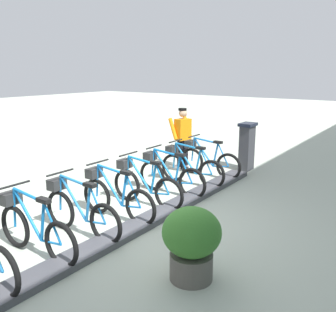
{
  "coord_description": "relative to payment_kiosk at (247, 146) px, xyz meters",
  "views": [
    {
      "loc": [
        -3.83,
        4.85,
        2.65
      ],
      "look_at": [
        0.5,
        -1.3,
        0.9
      ],
      "focal_mm": 39.78,
      "sensor_mm": 36.0,
      "label": 1
    }
  ],
  "objects": [
    {
      "name": "bike_docked_0",
      "position": [
        0.57,
        1.13,
        -0.24
      ],
      "size": [
        1.72,
        0.54,
        1.02
      ],
      "color": "black",
      "rests_on": "ground"
    },
    {
      "name": "planter_bush",
      "position": [
        -1.62,
        5.45,
        -0.12
      ],
      "size": [
        0.76,
        0.76,
        0.97
      ],
      "color": "#59544C",
      "rests_on": "ground"
    },
    {
      "name": "dock_rail_base",
      "position": [
        -0.05,
        4.33,
        -0.62
      ],
      "size": [
        0.44,
        7.6,
        0.1
      ],
      "primitive_type": "cube",
      "color": "#47474C",
      "rests_on": "ground"
    },
    {
      "name": "bike_docked_4",
      "position": [
        0.57,
        4.53,
        -0.24
      ],
      "size": [
        1.72,
        0.54,
        1.02
      ],
      "color": "black",
      "rests_on": "ground"
    },
    {
      "name": "bike_docked_1",
      "position": [
        0.57,
        1.98,
        -0.24
      ],
      "size": [
        1.72,
        0.54,
        1.02
      ],
      "color": "black",
      "rests_on": "ground"
    },
    {
      "name": "bike_docked_2",
      "position": [
        0.57,
        2.83,
        -0.24
      ],
      "size": [
        1.72,
        0.54,
        1.02
      ],
      "color": "black",
      "rests_on": "ground"
    },
    {
      "name": "bike_docked_5",
      "position": [
        0.57,
        5.38,
        -0.24
      ],
      "size": [
        1.72,
        0.54,
        1.02
      ],
      "color": "black",
      "rests_on": "ground"
    },
    {
      "name": "worker_near_rack",
      "position": [
        1.44,
        0.93,
        0.24
      ],
      "size": [
        0.56,
        0.69,
        1.66
      ],
      "color": "white",
      "rests_on": "ground"
    },
    {
      "name": "payment_kiosk",
      "position": [
        0.0,
        0.0,
        0.0
      ],
      "size": [
        0.36,
        0.52,
        1.28
      ],
      "color": "#38383D",
      "rests_on": "ground"
    },
    {
      "name": "bike_docked_3",
      "position": [
        0.57,
        3.68,
        -0.24
      ],
      "size": [
        1.72,
        0.54,
        1.02
      ],
      "color": "black",
      "rests_on": "ground"
    },
    {
      "name": "ground_plane",
      "position": [
        -0.05,
        4.33,
        -0.67
      ],
      "size": [
        60.0,
        60.0,
        0.0
      ],
      "primitive_type": "plane",
      "color": "#B1BAA8"
    },
    {
      "name": "bike_docked_6",
      "position": [
        0.57,
        6.23,
        -0.24
      ],
      "size": [
        1.72,
        0.54,
        1.02
      ],
      "color": "black",
      "rests_on": "ground"
    }
  ]
}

